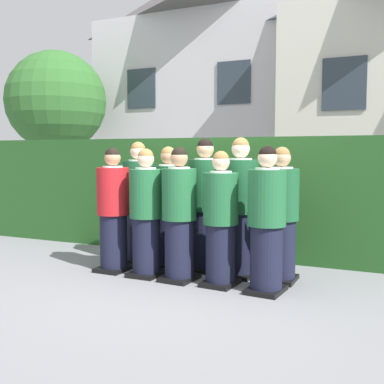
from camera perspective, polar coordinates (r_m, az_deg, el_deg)
The scene contains 14 objects.
ground_plane at distance 5.78m, azimuth -1.14°, elevation -10.63°, with size 60.00×60.00×0.00m, color slate.
student_in_red_blazer at distance 6.17m, azimuth -9.55°, elevation -2.48°, with size 0.42×0.47×1.60m.
student_front_row_1 at distance 5.87m, azimuth -5.59°, elevation -2.88°, with size 0.41×0.50×1.59m.
student_front_row_2 at distance 5.63m, azimuth -1.56°, elevation -3.11°, with size 0.42×0.48×1.61m.
student_front_row_3 at distance 5.43m, azimuth 3.50°, elevation -3.66°, with size 0.41×0.47×1.56m.
student_front_row_4 at distance 5.20m, azimuth 9.06°, elevation -3.78°, with size 0.42×0.52×1.61m.
student_rear_row_0 at distance 6.65m, azimuth -6.51°, elevation -1.55°, with size 0.45×0.56×1.69m.
student_rear_row_1 at distance 6.37m, azimuth -2.88°, elevation -2.12°, with size 0.42×0.49×1.62m.
student_rear_row_2 at distance 6.12m, azimuth 1.60°, elevation -1.93°, with size 0.45×0.54×1.72m.
student_rear_row_3 at distance 5.86m, azimuth 5.87°, elevation -2.23°, with size 0.45×0.52×1.73m.
student_rear_row_4 at distance 5.69m, azimuth 10.76°, elevation -3.10°, with size 0.42×0.50×1.61m.
hedge at distance 7.15m, azimuth 4.67°, elevation -0.50°, with size 9.09×0.70×1.76m.
school_building_main at distance 14.68m, azimuth 2.38°, elevation 13.28°, with size 6.49×3.86×7.22m.
oak_tree_left at distance 13.30m, azimuth -16.16°, elevation 10.50°, with size 2.66×2.66×4.24m.
Camera 1 is at (2.42, -5.02, 1.54)m, focal length 43.89 mm.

